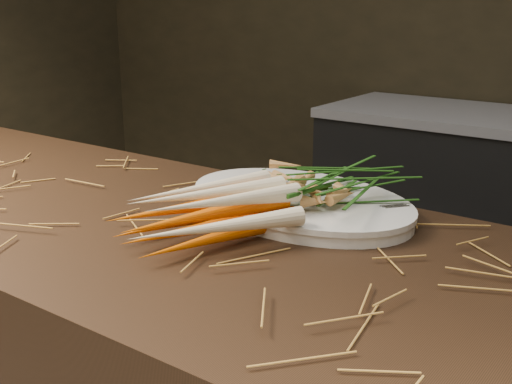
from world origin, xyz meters
TOP-DOWN VIEW (x-y plane):
  - straw_bedding at (0.00, 0.30)m, footprint 1.40×0.60m
  - root_veg_bunch at (0.21, 0.42)m, footprint 0.35×0.59m
  - serving_platter at (0.19, 0.50)m, footprint 0.52×0.39m
  - roasted_veg_heap at (0.19, 0.50)m, footprint 0.26×0.20m
  - serving_fork at (0.36, 0.45)m, footprint 0.13×0.15m

SIDE VIEW (x-z plane):
  - straw_bedding at x=0.00m, z-range 0.90..0.92m
  - serving_platter at x=0.19m, z-range 0.90..0.93m
  - serving_fork at x=0.36m, z-range 0.93..0.93m
  - root_veg_bunch at x=0.21m, z-range 0.90..1.00m
  - roasted_veg_heap at x=0.19m, z-range 0.93..0.98m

